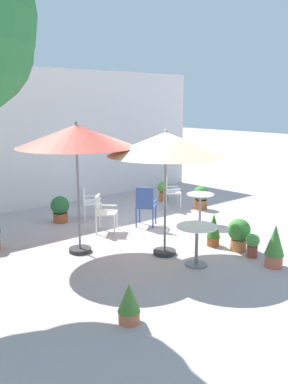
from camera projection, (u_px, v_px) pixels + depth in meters
name	position (u px, v px, depth m)	size (l,w,h in m)	color
ground_plane	(153.00, 235.00, 9.31)	(60.00, 60.00, 0.00)	#B8A6A7
villa_facade	(58.00, 137.00, 11.97)	(9.89, 0.30, 3.84)	silver
patio_umbrella_0	(76.00, 137.00, 7.76)	(2.26, 2.26, 2.55)	#2D2D2D
patio_umbrella_1	(166.00, 145.00, 7.67)	(2.19, 2.19, 2.42)	#2D2D2D
cafe_table_0	(197.00, 238.00, 7.45)	(0.73, 0.73, 0.74)	silver
cafe_table_1	(200.00, 203.00, 10.04)	(0.65, 0.65, 0.75)	white
patio_chair_0	(169.00, 189.00, 11.53)	(0.61, 0.61, 0.94)	white
patio_chair_1	(87.00, 201.00, 10.36)	(0.57, 0.54, 0.86)	silver
patio_chair_2	(145.00, 204.00, 9.81)	(0.60, 0.61, 0.97)	#324B8F
patio_chair_3	(103.00, 210.00, 9.42)	(0.64, 0.64, 0.85)	silver
potted_plant_0	(60.00, 208.00, 10.21)	(0.46, 0.46, 0.66)	#A0522F
potted_plant_1	(164.00, 190.00, 12.46)	(0.36, 0.36, 0.60)	#BF5C30
potted_plant_2	(275.00, 245.00, 7.41)	(0.35, 0.35, 0.79)	#C86349
potted_plant_3	(129.00, 303.00, 5.53)	(0.31, 0.31, 0.56)	#C46744
potted_plant_4	(253.00, 244.00, 7.92)	(0.27, 0.27, 0.46)	brown
potted_plant_6	(239.00, 233.00, 8.26)	(0.45, 0.45, 0.65)	#C17241
potted_plant_7	(214.00, 229.00, 8.53)	(0.29, 0.29, 0.68)	#994E2A
potted_plant_8	(201.00, 197.00, 11.48)	(0.42, 0.42, 0.65)	#9B522E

